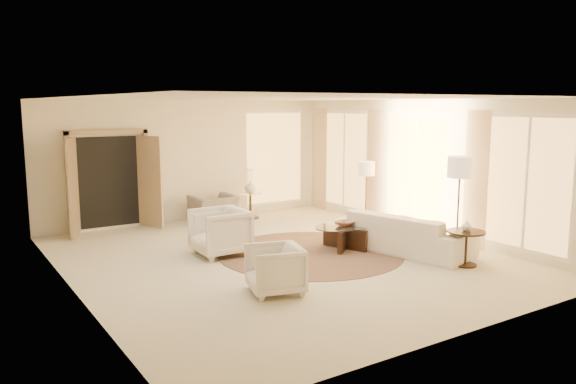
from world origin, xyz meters
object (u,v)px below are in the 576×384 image
coffee_table (345,234)px  end_vase (467,226)px  sofa (404,232)px  side_vase (250,187)px  bowl (345,223)px  accent_chair (214,204)px  floor_lamp_near (366,171)px  end_table (466,242)px  side_table (250,202)px  floor_lamp_far (460,172)px  armchair_left (220,230)px  armchair_right (275,267)px

coffee_table → end_vase: 2.24m
sofa → side_vase: side_vase is taller
coffee_table → bowl: size_ratio=4.46×
bowl → end_vase: (1.02, -1.96, 0.19)m
accent_chair → floor_lamp_near: bearing=136.9°
end_table → side_table: (-1.09, 5.48, -0.03)m
bowl → sofa: bearing=-42.8°
accent_chair → side_table: accent_chair is taller
end_table → bowl: bearing=117.6°
end_vase → floor_lamp_far: bearing=54.3°
armchair_left → side_vase: size_ratio=3.35×
sofa → armchair_left: (-2.94, 1.65, 0.10)m
sofa → armchair_right: size_ratio=3.25×
armchair_right → floor_lamp_near: size_ratio=0.52×
armchair_left → floor_lamp_far: bearing=57.1°
accent_chair → bowl: size_ratio=2.86×
side_table → bowl: side_table is taller
bowl → end_vase: 2.22m
armchair_right → side_table: size_ratio=1.22×
floor_lamp_near → side_vase: bearing=125.4°
sofa → side_vase: (-0.86, 4.26, 0.40)m
side_vase → floor_lamp_near: bearing=-54.6°
accent_chair → coffee_table: (1.03, -3.53, -0.14)m
coffee_table → bowl: bearing=0.0°
side_vase → armchair_right: bearing=-115.4°
sofa → end_vase: end_vase is taller
armchair_left → floor_lamp_far: 4.38m
armchair_left → end_table: armchair_left is taller
armchair_left → end_table: (3.17, -2.87, -0.06)m
sofa → armchair_right: bearing=87.9°
floor_lamp_far → armchair_right: bearing=178.8°
end_table → end_vase: 0.28m
armchair_left → coffee_table: bearing=68.2°
floor_lamp_near → bowl: size_ratio=4.31×
side_vase → bowl: bearing=-89.0°
sofa → floor_lamp_near: (0.77, 1.97, 0.88)m
armchair_left → bowl: size_ratio=2.73×
coffee_table → side_vase: (-0.06, 3.53, 0.47)m
end_table → floor_lamp_near: bearing=80.3°
end_table → floor_lamp_far: floor_lamp_far is taller
side_vase → floor_lamp_far: bearing=-74.0°
floor_lamp_far → side_vase: size_ratio=6.46×
floor_lamp_far → end_vase: (-0.35, -0.49, -0.84)m
armchair_left → sofa: bearing=61.9°
armchair_right → bowl: size_ratio=2.25×
side_table → floor_lamp_far: bearing=-74.0°
end_table → side_table: size_ratio=1.01×
end_vase → bowl: bearing=117.6°
armchair_right → side_table: bearing=170.5°
accent_chair → bowl: accent_chair is taller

